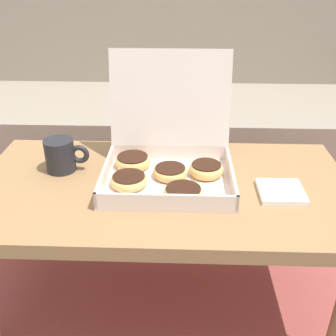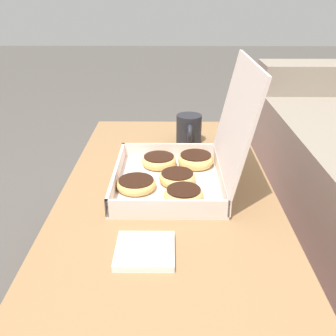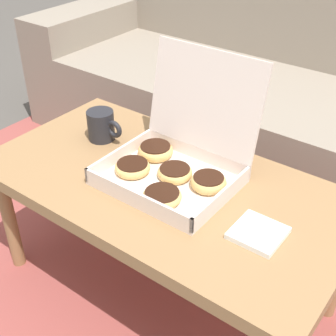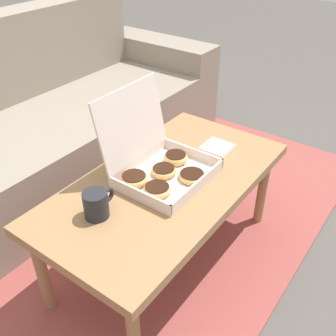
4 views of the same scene
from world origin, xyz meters
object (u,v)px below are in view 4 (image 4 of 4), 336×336
Objects in this scene: coffee_table at (166,190)px; pastry_box at (159,165)px; couch at (20,140)px; coffee_mug at (97,204)px.

pastry_box is at bearing 79.85° from coffee_table.
couch is 19.51× the size of coffee_mug.
coffee_mug reaches higher than coffee_table.
coffee_mug is (-0.31, 0.03, -0.00)m from pastry_box.
couch is 7.08× the size of pastry_box.
couch is 0.94m from pastry_box.
couch reaches higher than coffee_mug.
couch is at bearing 90.00° from coffee_table.
coffee_table is 2.96× the size of pastry_box.
coffee_mug is (-0.30, -0.89, 0.19)m from couch.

